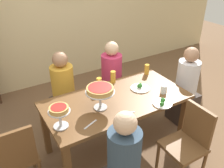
# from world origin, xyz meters

# --- Properties ---
(ground_plane) EXTENTS (12.00, 12.00, 0.00)m
(ground_plane) POSITION_xyz_m (0.00, 0.00, 0.00)
(ground_plane) COLOR brown
(rear_partition) EXTENTS (8.00, 0.12, 2.80)m
(rear_partition) POSITION_xyz_m (0.00, 2.20, 1.40)
(rear_partition) COLOR beige
(rear_partition) RESTS_ON ground_plane
(dining_table) EXTENTS (1.69, 0.84, 0.74)m
(dining_table) POSITION_xyz_m (0.00, 0.00, 0.65)
(dining_table) COLOR brown
(dining_table) RESTS_ON ground_plane
(diner_far_left) EXTENTS (0.34, 0.34, 1.15)m
(diner_far_left) POSITION_xyz_m (-0.38, 0.74, 0.49)
(diner_far_left) COLOR #382D28
(diner_far_left) RESTS_ON ground_plane
(diner_far_right) EXTENTS (0.34, 0.34, 1.15)m
(diner_far_right) POSITION_xyz_m (0.37, 0.72, 0.49)
(diner_far_right) COLOR #382D28
(diner_far_right) RESTS_ON ground_plane
(diner_head_east) EXTENTS (0.34, 0.34, 1.15)m
(diner_head_east) POSITION_xyz_m (1.15, -0.01, 0.49)
(diner_head_east) COLOR #382D28
(diner_head_east) RESTS_ON ground_plane
(chair_near_right) EXTENTS (0.40, 0.40, 0.87)m
(chair_near_right) POSITION_xyz_m (0.44, -0.76, 0.49)
(chair_near_right) COLOR brown
(chair_near_right) RESTS_ON ground_plane
(chair_head_west) EXTENTS (0.40, 0.40, 0.87)m
(chair_head_west) POSITION_xyz_m (-1.18, -0.03, 0.49)
(chair_head_west) COLOR brown
(chair_head_west) RESTS_ON ground_plane
(deep_dish_pizza_stand) EXTENTS (0.32, 0.32, 0.26)m
(deep_dish_pizza_stand) POSITION_xyz_m (-0.25, -0.06, 0.96)
(deep_dish_pizza_stand) COLOR silver
(deep_dish_pizza_stand) RESTS_ON dining_table
(personal_pizza_stand) EXTENTS (0.22, 0.22, 0.23)m
(personal_pizza_stand) POSITION_xyz_m (-0.73, -0.14, 0.92)
(personal_pizza_stand) COLOR silver
(personal_pizza_stand) RESTS_ON dining_table
(salad_plate_near_diner) EXTENTS (0.24, 0.24, 0.07)m
(salad_plate_near_diner) POSITION_xyz_m (0.38, 0.05, 0.76)
(salad_plate_near_diner) COLOR white
(salad_plate_near_diner) RESTS_ON dining_table
(salad_plate_far_diner) EXTENTS (0.22, 0.22, 0.07)m
(salad_plate_far_diner) POSITION_xyz_m (0.38, -0.36, 0.76)
(salad_plate_far_diner) COLOR white
(salad_plate_far_diner) RESTS_ON dining_table
(beer_glass_amber_tall) EXTENTS (0.07, 0.07, 0.16)m
(beer_glass_amber_tall) POSITION_xyz_m (0.17, 0.36, 0.82)
(beer_glass_amber_tall) COLOR gold
(beer_glass_amber_tall) RESTS_ON dining_table
(beer_glass_amber_short) EXTENTS (0.07, 0.07, 0.14)m
(beer_glass_amber_short) POSITION_xyz_m (0.70, 0.33, 0.81)
(beer_glass_amber_short) COLOR gold
(beer_glass_amber_short) RESTS_ON dining_table
(beer_glass_amber_spare) EXTENTS (0.06, 0.06, 0.17)m
(beer_glass_amber_spare) POSITION_xyz_m (-0.08, 0.27, 0.82)
(beer_glass_amber_spare) COLOR gold
(beer_glass_amber_spare) RESTS_ON dining_table
(water_glass_clear_near) EXTENTS (0.08, 0.08, 0.10)m
(water_glass_clear_near) POSITION_xyz_m (0.56, -0.18, 0.79)
(water_glass_clear_near) COLOR white
(water_glass_clear_near) RESTS_ON dining_table
(cutlery_fork_near) EXTENTS (0.17, 0.08, 0.00)m
(cutlery_fork_near) POSITION_xyz_m (-0.47, -0.27, 0.74)
(cutlery_fork_near) COLOR silver
(cutlery_fork_near) RESTS_ON dining_table
(cutlery_knife_near) EXTENTS (0.17, 0.08, 0.00)m
(cutlery_knife_near) POSITION_xyz_m (-0.06, -0.29, 0.74)
(cutlery_knife_near) COLOR silver
(cutlery_knife_near) RESTS_ON dining_table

